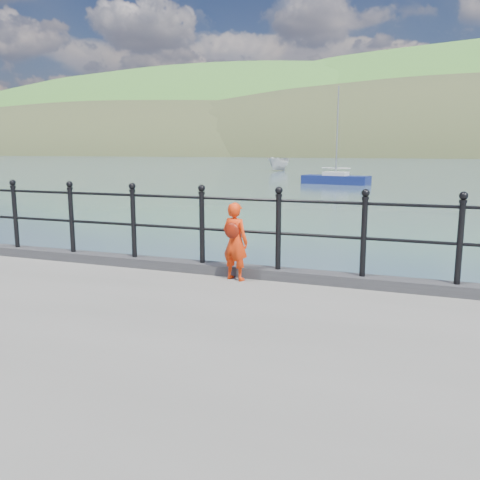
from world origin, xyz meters
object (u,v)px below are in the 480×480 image
at_px(child, 235,241).
at_px(launch_white, 279,164).
at_px(railing, 239,221).
at_px(sailboat_port, 336,180).

height_order(child, launch_white, child).
height_order(railing, sailboat_port, sailboat_port).
distance_m(launch_white, sailboat_port, 24.51).
distance_m(child, sailboat_port, 35.41).
height_order(child, sailboat_port, sailboat_port).
bearing_deg(railing, child, -82.87).
xyz_separation_m(railing, launch_white, (-15.64, 56.68, -0.92)).
height_order(railing, launch_white, railing).
bearing_deg(child, launch_white, -59.45).
relative_size(launch_white, sailboat_port, 0.59).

